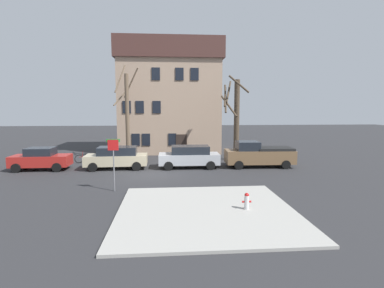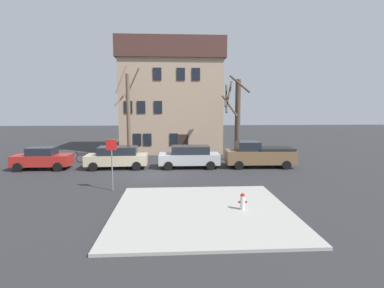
% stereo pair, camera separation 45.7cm
% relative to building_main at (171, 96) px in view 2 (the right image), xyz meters
% --- Properties ---
extents(ground_plane, '(120.00, 120.00, 0.00)m').
position_rel_building_main_xyz_m(ground_plane, '(-1.48, -12.02, -5.96)').
color(ground_plane, '#2D2D30').
extents(sidewalk_slab, '(8.03, 7.92, 0.12)m').
position_rel_building_main_xyz_m(sidewalk_slab, '(1.52, -19.98, -5.90)').
color(sidewalk_slab, '#A8A59E').
rests_on(sidewalk_slab, ground_plane).
extents(building_main, '(10.89, 7.03, 11.70)m').
position_rel_building_main_xyz_m(building_main, '(0.00, 0.00, 0.00)').
color(building_main, tan).
rests_on(building_main, ground_plane).
extents(tree_bare_near, '(2.32, 1.56, 8.63)m').
position_rel_building_main_xyz_m(tree_bare_near, '(-3.90, -5.43, -1.75)').
color(tree_bare_near, brown).
rests_on(tree_bare_near, ground_plane).
extents(tree_bare_mid, '(2.30, 2.73, 7.52)m').
position_rel_building_main_xyz_m(tree_bare_mid, '(5.78, -6.66, -1.95)').
color(tree_bare_mid, '#4C3D2D').
rests_on(tree_bare_mid, ground_plane).
extents(car_red_sedan, '(4.27, 2.00, 1.72)m').
position_rel_building_main_xyz_m(car_red_sedan, '(-9.91, -9.64, -5.10)').
color(car_red_sedan, '#AD231E').
rests_on(car_red_sedan, ground_plane).
extents(car_beige_wagon, '(4.78, 2.19, 1.73)m').
position_rel_building_main_xyz_m(car_beige_wagon, '(-4.21, -9.63, -5.05)').
color(car_beige_wagon, '#C6B793').
rests_on(car_beige_wagon, ground_plane).
extents(car_silver_wagon, '(4.77, 2.16, 1.75)m').
position_rel_building_main_xyz_m(car_silver_wagon, '(1.47, -9.69, -5.04)').
color(car_silver_wagon, '#B7BABF').
rests_on(car_silver_wagon, ground_plane).
extents(pickup_truck_brown, '(5.49, 2.34, 2.07)m').
position_rel_building_main_xyz_m(pickup_truck_brown, '(7.06, -9.76, -4.95)').
color(pickup_truck_brown, brown).
rests_on(pickup_truck_brown, ground_plane).
extents(fire_hydrant, '(0.42, 0.22, 0.76)m').
position_rel_building_main_xyz_m(fire_hydrant, '(3.36, -20.04, -5.44)').
color(fire_hydrant, silver).
rests_on(fire_hydrant, sidewalk_slab).
extents(street_sign_pole, '(0.76, 0.07, 3.00)m').
position_rel_building_main_xyz_m(street_sign_pole, '(-3.29, -16.08, -3.87)').
color(street_sign_pole, slate).
rests_on(street_sign_pole, ground_plane).
extents(bicycle_leaning, '(1.67, 0.62, 1.03)m').
position_rel_building_main_xyz_m(bicycle_leaning, '(-7.39, -6.76, -5.59)').
color(bicycle_leaning, black).
rests_on(bicycle_leaning, ground_plane).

